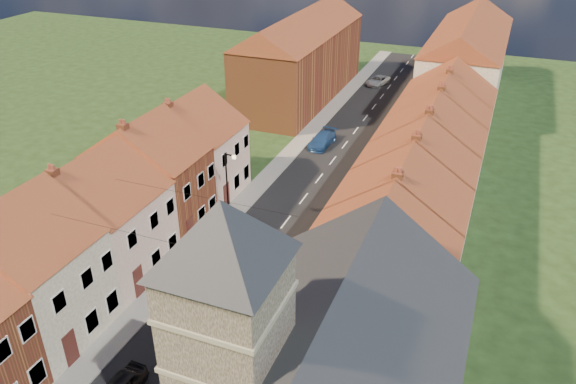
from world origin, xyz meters
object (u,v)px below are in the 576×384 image
Objects in this scene: car_distant at (378,81)px; car_far at (322,140)px; church at (327,370)px; lamppost at (228,185)px.

car_far is at bearing -76.78° from car_distant.
church is 56.33m from car_distant.
car_far reaches higher than car_distant.
car_far is 21.37m from car_distant.
car_far is (-11.45, 33.63, -5.24)m from church.
lamppost is at bearing -78.78° from car_distant.
church is 3.46× the size of car_far.
church is 3.71× the size of car_distant.
lamppost reaches higher than car_distant.
lamppost is (-13.17, 16.68, -2.34)m from church.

